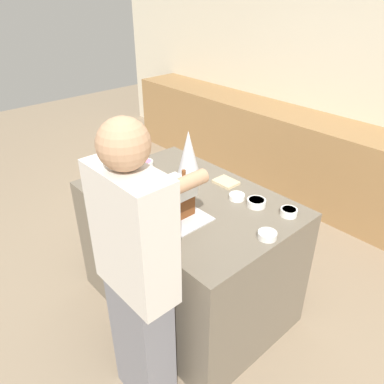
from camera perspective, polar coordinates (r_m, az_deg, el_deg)
The scene contains 15 objects.
ground_plane at distance 3.11m, azimuth -0.66°, elevation -15.97°, with size 12.00×12.00×0.00m, color gray.
wall_back at distance 4.25m, azimuth 24.96°, elevation 14.61°, with size 8.00×0.05×2.60m.
back_cabinet_block at distance 4.24m, azimuth 20.72°, elevation 3.29°, with size 6.00×0.60×0.94m.
kitchen_island at distance 2.79m, azimuth -0.72°, elevation -9.17°, with size 1.45×0.98×0.95m.
baking_tray at distance 2.34m, azimuth -2.54°, elevation -3.17°, with size 0.44×0.27×0.01m.
gingerbread_house at distance 2.28m, azimuth -2.60°, elevation -0.70°, with size 0.21×0.18×0.30m.
decorative_tree at distance 2.75m, azimuth -0.54°, elevation 6.03°, with size 0.17×0.17×0.34m.
candy_bowl_beside_tree at distance 2.44m, azimuth 9.78°, elevation -1.57°, with size 0.12×0.12×0.05m.
candy_bowl_far_right at distance 2.39m, azimuth 14.53°, elevation -2.94°, with size 0.10×0.10×0.05m.
candy_bowl_near_tray_right at distance 2.92m, azimuth -7.18°, elevation 4.26°, with size 0.13×0.13×0.05m.
candy_bowl_behind_tray at distance 2.16m, azimuth 11.39°, elevation -6.41°, with size 0.11×0.11×0.04m.
candy_bowl_far_left at distance 2.50m, azimuth 6.86°, elevation -0.67°, with size 0.10×0.10×0.04m.
cookbook at distance 2.69m, azimuth 5.20°, elevation 1.51°, with size 0.16×0.13×0.02m.
mug at distance 2.75m, azimuth -7.22°, elevation 3.04°, with size 0.08×0.08×0.10m.
person at distance 1.96m, azimuth -8.31°, elevation -12.92°, with size 0.46×0.58×1.75m.
Camera 1 is at (1.63, -1.43, 2.23)m, focal length 35.00 mm.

